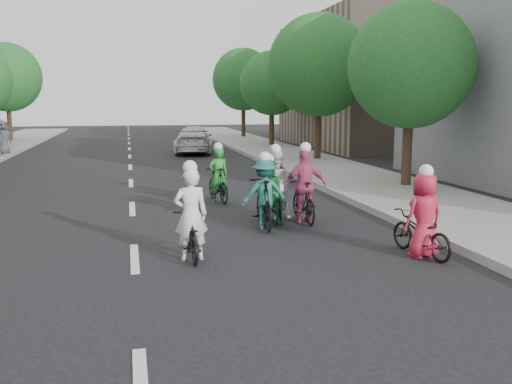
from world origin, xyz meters
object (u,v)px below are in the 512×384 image
object	(u,v)px
cyclist_3	(422,225)
follow_car_lead	(194,140)
cyclist_4	(304,193)
cyclist_1	(264,198)
follow_car_trail	(194,134)
cyclist_6	(268,198)
cyclist_2	(275,192)
cyclist_0	(218,181)
cyclist_5	(191,227)
spectator_2	(4,137)

from	to	relation	value
cyclist_3	follow_car_lead	size ratio (longest dim) A/B	0.35
cyclist_3	cyclist_4	world-z (taller)	cyclist_4
cyclist_1	follow_car_trail	world-z (taller)	cyclist_1
cyclist_1	cyclist_6	xyz separation A→B (m)	(0.17, 0.38, -0.05)
follow_car_trail	cyclist_3	bearing A→B (deg)	99.33
cyclist_3	cyclist_2	bearing A→B (deg)	-76.88
cyclist_0	cyclist_4	world-z (taller)	cyclist_4
cyclist_2	follow_car_trail	size ratio (longest dim) A/B	0.52
cyclist_2	follow_car_trail	world-z (taller)	cyclist_2
cyclist_5	cyclist_1	bearing A→B (deg)	-131.46
cyclist_2	cyclist_3	distance (m)	4.36
cyclist_3	cyclist_6	world-z (taller)	cyclist_3
cyclist_5	follow_car_lead	world-z (taller)	cyclist_5
cyclist_4	cyclist_6	distance (m)	0.90
cyclist_0	cyclist_6	world-z (taller)	cyclist_0
cyclist_1	cyclist_6	bearing A→B (deg)	-110.56
cyclist_2	cyclist_5	world-z (taller)	cyclist_2
cyclist_0	cyclist_5	distance (m)	5.97
cyclist_3	cyclist_5	xyz separation A→B (m)	(-4.18, 0.77, -0.01)
cyclist_2	cyclist_4	distance (m)	0.83
follow_car_lead	follow_car_trail	size ratio (longest dim) A/B	1.27
cyclist_2	cyclist_0	bearing A→B (deg)	-62.85
cyclist_5	cyclist_2	bearing A→B (deg)	-127.71
cyclist_4	cyclist_5	world-z (taller)	cyclist_4
cyclist_0	follow_car_lead	world-z (taller)	cyclist_0
follow_car_trail	spectator_2	bearing A→B (deg)	39.89
cyclist_5	follow_car_lead	distance (m)	21.53
follow_car_lead	spectator_2	distance (m)	9.80
cyclist_3	follow_car_trail	xyz separation A→B (m)	(-0.92, 29.04, 0.06)
follow_car_lead	follow_car_trail	xyz separation A→B (m)	(0.79, 6.88, -0.06)
cyclist_2	spectator_2	size ratio (longest dim) A/B	1.17
cyclist_2	spectator_2	bearing A→B (deg)	-55.97
cyclist_0	spectator_2	distance (m)	18.01
cyclist_4	spectator_2	bearing A→B (deg)	-61.89
cyclist_0	cyclist_1	xyz separation A→B (m)	(0.50, -3.59, 0.08)
cyclist_2	cyclist_3	world-z (taller)	cyclist_2
cyclist_1	follow_car_lead	distance (m)	19.18
spectator_2	cyclist_2	bearing A→B (deg)	-132.11
cyclist_4	spectator_2	distance (m)	21.57
cyclist_4	cyclist_6	size ratio (longest dim) A/B	1.14
cyclist_0	cyclist_5	world-z (taller)	cyclist_5
follow_car_lead	spectator_2	xyz separation A→B (m)	(-9.79, 0.17, 0.29)
cyclist_0	cyclist_6	xyz separation A→B (m)	(0.67, -3.21, 0.03)
cyclist_4	cyclist_5	bearing A→B (deg)	40.85
follow_car_trail	spectator_2	distance (m)	12.53
cyclist_6	follow_car_trail	bearing A→B (deg)	-81.67
cyclist_4	cyclist_6	bearing A→B (deg)	0.19
cyclist_0	cyclist_1	size ratio (longest dim) A/B	0.89
cyclist_6	spectator_2	world-z (taller)	spectator_2
cyclist_1	follow_car_trail	xyz separation A→B (m)	(1.36, 26.05, -0.02)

